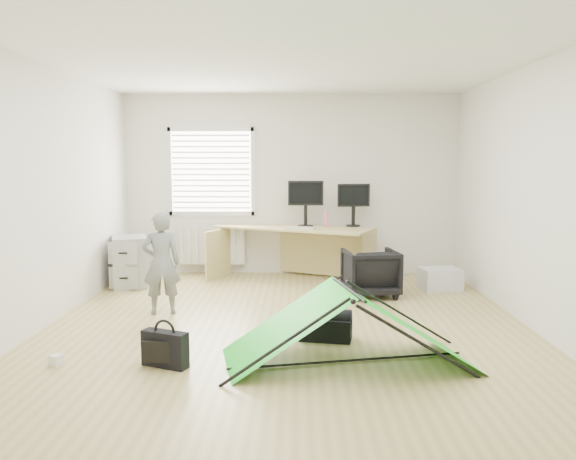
{
  "coord_description": "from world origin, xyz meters",
  "views": [
    {
      "loc": [
        0.12,
        -5.74,
        1.7
      ],
      "look_at": [
        0.0,
        0.4,
        0.95
      ],
      "focal_mm": 35.0,
      "sensor_mm": 36.0,
      "label": 1
    }
  ],
  "objects_px": {
    "monitor_right": "(353,211)",
    "kite": "(348,326)",
    "filing_cabinet": "(130,261)",
    "thermos": "(326,219)",
    "laptop_bag": "(165,349)",
    "office_chair": "(370,273)",
    "monitor_left": "(306,210)",
    "desk": "(294,253)",
    "person": "(161,263)",
    "duffel_bag": "(326,329)",
    "storage_crate": "(440,279)"
  },
  "relations": [
    {
      "from": "desk",
      "to": "laptop_bag",
      "type": "relative_size",
      "value": 5.52
    },
    {
      "from": "filing_cabinet",
      "to": "storage_crate",
      "type": "relative_size",
      "value": 1.34
    },
    {
      "from": "filing_cabinet",
      "to": "laptop_bag",
      "type": "xyz_separation_m",
      "value": [
        1.2,
        -3.03,
        -0.19
      ]
    },
    {
      "from": "desk",
      "to": "thermos",
      "type": "bearing_deg",
      "value": 27.81
    },
    {
      "from": "desk",
      "to": "monitor_right",
      "type": "distance_m",
      "value": 1.07
    },
    {
      "from": "duffel_bag",
      "to": "person",
      "type": "bearing_deg",
      "value": 163.23
    },
    {
      "from": "person",
      "to": "kite",
      "type": "relative_size",
      "value": 0.56
    },
    {
      "from": "office_chair",
      "to": "laptop_bag",
      "type": "relative_size",
      "value": 1.64
    },
    {
      "from": "desk",
      "to": "monitor_left",
      "type": "bearing_deg",
      "value": 42.66
    },
    {
      "from": "thermos",
      "to": "office_chair",
      "type": "bearing_deg",
      "value": -64.84
    },
    {
      "from": "office_chair",
      "to": "kite",
      "type": "bearing_deg",
      "value": 69.98
    },
    {
      "from": "filing_cabinet",
      "to": "thermos",
      "type": "distance_m",
      "value": 2.82
    },
    {
      "from": "monitor_right",
      "to": "kite",
      "type": "relative_size",
      "value": 0.23
    },
    {
      "from": "desk",
      "to": "person",
      "type": "distance_m",
      "value": 2.44
    },
    {
      "from": "office_chair",
      "to": "duffel_bag",
      "type": "height_order",
      "value": "office_chair"
    },
    {
      "from": "filing_cabinet",
      "to": "laptop_bag",
      "type": "distance_m",
      "value": 3.27
    },
    {
      "from": "monitor_left",
      "to": "person",
      "type": "bearing_deg",
      "value": -131.31
    },
    {
      "from": "monitor_right",
      "to": "kite",
      "type": "distance_m",
      "value": 3.65
    },
    {
      "from": "person",
      "to": "duffel_bag",
      "type": "height_order",
      "value": "person"
    },
    {
      "from": "monitor_left",
      "to": "kite",
      "type": "relative_size",
      "value": 0.25
    },
    {
      "from": "thermos",
      "to": "laptop_bag",
      "type": "height_order",
      "value": "thermos"
    },
    {
      "from": "duffel_bag",
      "to": "monitor_left",
      "type": "bearing_deg",
      "value": 103.03
    },
    {
      "from": "thermos",
      "to": "laptop_bag",
      "type": "distance_m",
      "value": 3.99
    },
    {
      "from": "filing_cabinet",
      "to": "thermos",
      "type": "bearing_deg",
      "value": -5.1
    },
    {
      "from": "duffel_bag",
      "to": "desk",
      "type": "bearing_deg",
      "value": 106.57
    },
    {
      "from": "thermos",
      "to": "office_chair",
      "type": "relative_size",
      "value": 0.36
    },
    {
      "from": "monitor_left",
      "to": "duffel_bag",
      "type": "xyz_separation_m",
      "value": [
        0.16,
        -2.9,
        -0.9
      ]
    },
    {
      "from": "desk",
      "to": "thermos",
      "type": "distance_m",
      "value": 0.69
    },
    {
      "from": "desk",
      "to": "office_chair",
      "type": "distance_m",
      "value": 1.45
    },
    {
      "from": "monitor_right",
      "to": "duffel_bag",
      "type": "xyz_separation_m",
      "value": [
        -0.54,
        -2.95,
        -0.88
      ]
    },
    {
      "from": "monitor_right",
      "to": "person",
      "type": "bearing_deg",
      "value": -150.15
    },
    {
      "from": "monitor_right",
      "to": "kite",
      "type": "bearing_deg",
      "value": -107.57
    },
    {
      "from": "monitor_right",
      "to": "thermos",
      "type": "distance_m",
      "value": 0.42
    },
    {
      "from": "person",
      "to": "monitor_right",
      "type": "bearing_deg",
      "value": -152.74
    },
    {
      "from": "monitor_left",
      "to": "monitor_right",
      "type": "bearing_deg",
      "value": 1.32
    },
    {
      "from": "desk",
      "to": "storage_crate",
      "type": "relative_size",
      "value": 4.33
    },
    {
      "from": "storage_crate",
      "to": "duffel_bag",
      "type": "xyz_separation_m",
      "value": [
        -1.63,
        -2.16,
        -0.04
      ]
    },
    {
      "from": "monitor_left",
      "to": "filing_cabinet",
      "type": "bearing_deg",
      "value": -167.81
    },
    {
      "from": "person",
      "to": "laptop_bag",
      "type": "xyz_separation_m",
      "value": [
        0.42,
        -1.64,
        -0.42
      ]
    },
    {
      "from": "desk",
      "to": "kite",
      "type": "distance_m",
      "value": 3.5
    },
    {
      "from": "desk",
      "to": "storage_crate",
      "type": "height_order",
      "value": "desk"
    },
    {
      "from": "kite",
      "to": "laptop_bag",
      "type": "height_order",
      "value": "kite"
    },
    {
      "from": "kite",
      "to": "laptop_bag",
      "type": "bearing_deg",
      "value": 172.63
    },
    {
      "from": "monitor_left",
      "to": "laptop_bag",
      "type": "height_order",
      "value": "monitor_left"
    },
    {
      "from": "monitor_right",
      "to": "laptop_bag",
      "type": "bearing_deg",
      "value": -128.82
    },
    {
      "from": "office_chair",
      "to": "desk",
      "type": "bearing_deg",
      "value": -55.44
    },
    {
      "from": "monitor_left",
      "to": "office_chair",
      "type": "bearing_deg",
      "value": -56.19
    },
    {
      "from": "kite",
      "to": "office_chair",
      "type": "bearing_deg",
      "value": 66.25
    },
    {
      "from": "monitor_right",
      "to": "thermos",
      "type": "xyz_separation_m",
      "value": [
        -0.4,
        -0.07,
        -0.11
      ]
    },
    {
      "from": "laptop_bag",
      "to": "duffel_bag",
      "type": "bearing_deg",
      "value": 50.99
    }
  ]
}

